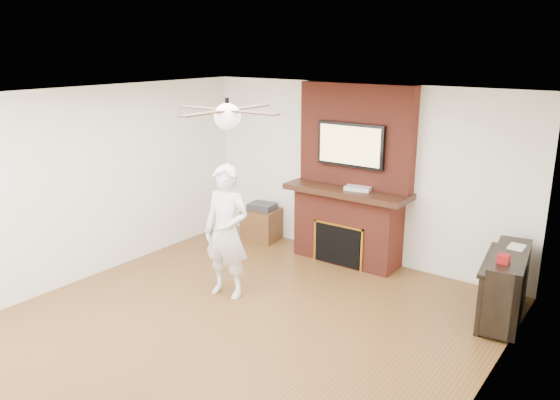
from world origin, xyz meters
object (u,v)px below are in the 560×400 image
Objects in this scene: person at (227,232)px; side_table at (262,223)px; piano at (507,284)px; fireplace at (350,193)px.

person is 2.76× the size of side_table.
person is 3.26m from piano.
fireplace is at bearing 158.76° from piano.
person is at bearing -72.28° from side_table.
piano is at bearing -13.35° from fireplace.
person is 2.11m from side_table.
piano is (2.94, 1.36, -0.40)m from person.
piano reaches higher than side_table.
side_table is at bearing 107.14° from person.
fireplace is 2.44m from piano.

